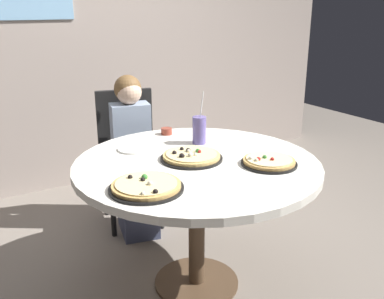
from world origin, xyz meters
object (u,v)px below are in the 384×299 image
(pizza_cheese, at_px, (146,186))
(plate_small, at_px, (134,149))
(pizza_veggie, at_px, (191,156))
(dining_table, at_px, (197,177))
(soda_cup, at_px, (199,130))
(sauce_bowl, at_px, (167,131))
(chair_wooden, at_px, (128,150))
(pizza_pepperoni, at_px, (269,162))
(diner_child, at_px, (134,164))

(pizza_cheese, distance_m, plate_small, 0.57)
(pizza_veggie, distance_m, plate_small, 0.36)
(dining_table, relative_size, soda_cup, 4.17)
(soda_cup, xyz_separation_m, sauce_bowl, (-0.08, 0.26, -0.06))
(pizza_veggie, distance_m, pizza_cheese, 0.44)
(dining_table, relative_size, chair_wooden, 1.35)
(pizza_veggie, bearing_deg, soda_cup, 49.57)
(pizza_cheese, bearing_deg, pizza_pepperoni, -3.21)
(soda_cup, xyz_separation_m, plate_small, (-0.38, 0.09, -0.08))
(diner_child, distance_m, pizza_pepperoni, 1.11)
(pizza_cheese, bearing_deg, pizza_veggie, 32.11)
(dining_table, xyz_separation_m, pizza_cheese, (-0.38, -0.19, 0.11))
(dining_table, height_order, sauce_bowl, sauce_bowl)
(pizza_pepperoni, bearing_deg, chair_wooden, 102.54)
(dining_table, bearing_deg, pizza_cheese, -153.07)
(dining_table, bearing_deg, diner_child, 91.16)
(pizza_veggie, distance_m, soda_cup, 0.29)
(soda_cup, distance_m, sauce_bowl, 0.28)
(dining_table, distance_m, chair_wooden, 0.98)
(pizza_veggie, distance_m, sauce_bowl, 0.49)
(chair_wooden, xyz_separation_m, pizza_veggie, (-0.03, -0.93, 0.24))
(pizza_cheese, xyz_separation_m, sauce_bowl, (0.48, 0.71, 0.00))
(pizza_cheese, height_order, sauce_bowl, pizza_cheese)
(pizza_veggie, relative_size, pizza_pepperoni, 1.15)
(chair_wooden, bearing_deg, soda_cup, -77.89)
(pizza_cheese, bearing_deg, sauce_bowl, 56.09)
(chair_wooden, xyz_separation_m, pizza_pepperoni, (0.27, -1.21, 0.24))
(pizza_veggie, height_order, pizza_pepperoni, pizza_veggie)
(dining_table, height_order, pizza_cheese, pizza_cheese)
(soda_cup, height_order, plate_small, soda_cup)
(dining_table, height_order, pizza_veggie, pizza_veggie)
(dining_table, distance_m, sauce_bowl, 0.54)
(pizza_veggie, xyz_separation_m, plate_small, (-0.20, 0.30, -0.01))
(chair_wooden, bearing_deg, diner_child, -101.23)
(pizza_veggie, height_order, plate_small, pizza_veggie)
(chair_wooden, relative_size, pizza_cheese, 2.84)
(pizza_pepperoni, bearing_deg, plate_small, 130.58)
(dining_table, height_order, plate_small, plate_small)
(dining_table, xyz_separation_m, soda_cup, (0.17, 0.26, 0.17))
(sauce_bowl, bearing_deg, soda_cup, -73.41)
(pizza_pepperoni, bearing_deg, diner_child, 106.47)
(sauce_bowl, bearing_deg, plate_small, -150.04)
(pizza_pepperoni, height_order, sauce_bowl, pizza_pepperoni)
(dining_table, distance_m, diner_child, 0.81)
(dining_table, xyz_separation_m, pizza_veggie, (-0.01, 0.04, 0.11))
(dining_table, distance_m, pizza_veggie, 0.11)
(plate_small, bearing_deg, pizza_pepperoni, -49.42)
(pizza_pepperoni, xyz_separation_m, soda_cup, (-0.11, 0.49, 0.06))
(dining_table, bearing_deg, pizza_pepperoni, -38.96)
(diner_child, distance_m, sauce_bowl, 0.41)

